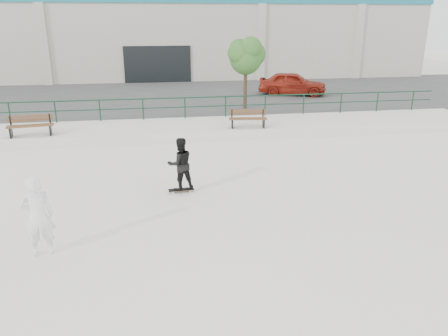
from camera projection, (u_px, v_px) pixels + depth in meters
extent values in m
plane|color=beige|center=(180.00, 228.00, 11.21)|extent=(120.00, 120.00, 0.00)
cube|color=beige|center=(166.00, 130.00, 20.00)|extent=(30.00, 3.00, 0.50)
cube|color=#393939|center=(161.00, 99.00, 27.93)|extent=(60.00, 14.00, 0.50)
cylinder|color=#143925|center=(164.00, 98.00, 20.81)|extent=(28.00, 0.06, 0.06)
cylinder|color=#143925|center=(164.00, 108.00, 20.95)|extent=(28.00, 0.05, 0.05)
cylinder|color=#143925|center=(10.00, 114.00, 19.89)|extent=(0.06, 0.06, 1.00)
cylinder|color=#143925|center=(55.00, 112.00, 20.20)|extent=(0.06, 0.06, 1.00)
cylinder|color=#143925|center=(100.00, 111.00, 20.51)|extent=(0.06, 0.06, 1.00)
cylinder|color=#143925|center=(143.00, 109.00, 20.81)|extent=(0.06, 0.06, 1.00)
cylinder|color=#143925|center=(185.00, 108.00, 21.12)|extent=(0.06, 0.06, 1.00)
cylinder|color=#143925|center=(226.00, 107.00, 21.43)|extent=(0.06, 0.06, 1.00)
cylinder|color=#143925|center=(265.00, 106.00, 21.74)|extent=(0.06, 0.06, 1.00)
cylinder|color=#143925|center=(304.00, 104.00, 22.05)|extent=(0.06, 0.06, 1.00)
cylinder|color=#143925|center=(341.00, 103.00, 22.35)|extent=(0.06, 0.06, 1.00)
cylinder|color=#143925|center=(377.00, 102.00, 22.66)|extent=(0.06, 0.06, 1.00)
cylinder|color=#143925|center=(413.00, 101.00, 22.97)|extent=(0.06, 0.06, 1.00)
cube|color=beige|center=(155.00, 32.00, 39.79)|extent=(44.00, 16.00, 8.00)
cube|color=black|center=(158.00, 68.00, 33.05)|extent=(5.00, 0.15, 3.20)
cube|color=beige|center=(44.00, 48.00, 31.29)|extent=(0.60, 0.25, 6.20)
cube|color=beige|center=(261.00, 46.00, 33.75)|extent=(0.60, 0.25, 6.20)
cube|color=beige|center=(358.00, 45.00, 34.99)|extent=(0.60, 0.25, 6.20)
cube|color=brown|center=(30.00, 127.00, 17.73)|extent=(1.82, 0.35, 0.04)
cube|color=brown|center=(30.00, 126.00, 17.89)|extent=(1.82, 0.35, 0.04)
cube|color=brown|center=(31.00, 125.00, 18.06)|extent=(1.82, 0.35, 0.04)
cube|color=brown|center=(30.00, 120.00, 18.07)|extent=(1.81, 0.27, 0.10)
cube|color=brown|center=(30.00, 116.00, 18.02)|extent=(1.81, 0.27, 0.10)
cube|color=black|center=(11.00, 132.00, 17.76)|extent=(0.12, 0.51, 0.42)
cube|color=black|center=(10.00, 121.00, 17.86)|extent=(0.07, 0.06, 0.42)
cube|color=black|center=(51.00, 130.00, 18.17)|extent=(0.12, 0.51, 0.42)
cube|color=black|center=(50.00, 119.00, 18.28)|extent=(0.07, 0.06, 0.42)
cube|color=brown|center=(248.00, 120.00, 19.16)|extent=(1.68, 0.30, 0.04)
cube|color=brown|center=(248.00, 119.00, 19.31)|extent=(1.68, 0.30, 0.04)
cube|color=brown|center=(248.00, 118.00, 19.47)|extent=(1.68, 0.30, 0.04)
cube|color=brown|center=(247.00, 114.00, 19.49)|extent=(1.67, 0.23, 0.09)
cube|color=brown|center=(248.00, 111.00, 19.44)|extent=(1.67, 0.23, 0.09)
cube|color=black|center=(232.00, 123.00, 19.35)|extent=(0.11, 0.47, 0.39)
cube|color=black|center=(232.00, 114.00, 19.45)|extent=(0.06, 0.05, 0.39)
cube|color=black|center=(263.00, 123.00, 19.41)|extent=(0.11, 0.47, 0.39)
cube|color=black|center=(263.00, 113.00, 19.52)|extent=(0.06, 0.05, 0.39)
cylinder|color=#443422|center=(245.00, 87.00, 23.32)|extent=(0.19, 0.19, 2.26)
sphere|color=#305A21|center=(246.00, 58.00, 22.83)|extent=(1.69, 1.69, 1.69)
sphere|color=#305A21|center=(253.00, 54.00, 23.10)|extent=(1.32, 1.32, 1.32)
sphere|color=#305A21|center=(239.00, 53.00, 22.50)|extent=(1.22, 1.22, 1.22)
sphere|color=#305A21|center=(251.00, 48.00, 22.32)|extent=(1.13, 1.13, 1.13)
sphere|color=#305A21|center=(239.00, 49.00, 22.98)|extent=(1.03, 1.03, 1.03)
imported|color=maroon|center=(292.00, 83.00, 27.68)|extent=(4.56, 3.01, 1.44)
cube|color=black|center=(181.00, 189.00, 13.50)|extent=(0.79, 0.25, 0.02)
cube|color=brown|center=(181.00, 190.00, 13.50)|extent=(0.79, 0.25, 0.01)
cube|color=gray|center=(173.00, 191.00, 13.45)|extent=(0.07, 0.16, 0.03)
cube|color=gray|center=(190.00, 190.00, 13.57)|extent=(0.07, 0.16, 0.03)
cylinder|color=beige|center=(173.00, 193.00, 13.37)|extent=(0.06, 0.03, 0.06)
cylinder|color=beige|center=(173.00, 191.00, 13.55)|extent=(0.06, 0.03, 0.06)
cylinder|color=beige|center=(190.00, 191.00, 13.48)|extent=(0.06, 0.03, 0.06)
cylinder|color=beige|center=(189.00, 189.00, 13.66)|extent=(0.06, 0.03, 0.06)
imported|color=black|center=(180.00, 164.00, 13.23)|extent=(0.92, 0.78, 1.64)
imported|color=white|center=(38.00, 216.00, 9.65)|extent=(0.77, 0.60, 1.89)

